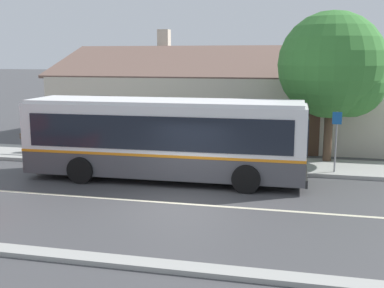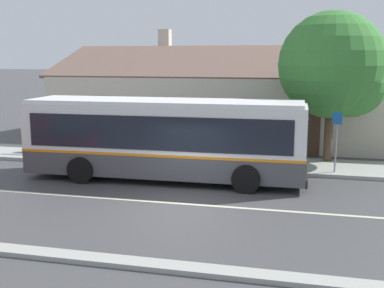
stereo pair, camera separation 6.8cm
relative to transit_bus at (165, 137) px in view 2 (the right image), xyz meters
The scene contains 9 objects.
ground_plane 3.61m from the transit_bus, 64.56° to the right, with size 300.00×300.00×0.00m, color #424244.
sidewalk_far 3.74m from the transit_bus, 65.98° to the left, with size 60.00×3.00×0.15m, color #9E9E99.
curb_near 7.94m from the transit_bus, 79.77° to the right, with size 60.00×0.50×0.12m, color #9E9E99.
lane_divider_stripe 3.61m from the transit_bus, 64.56° to the right, with size 60.00×0.16×0.01m, color beige.
community_building 11.47m from the transit_bus, 78.99° to the left, with size 21.77×10.83×6.33m.
transit_bus is the anchor object (origin of this frame).
bench_by_building 7.72m from the transit_bus, 158.11° to the left, with size 1.62×0.51×0.94m.
street_tree_primary 8.00m from the transit_bus, 33.32° to the left, with size 4.58×4.54×6.58m.
bus_stop_sign 6.72m from the transit_bus, 18.15° to the left, with size 0.36×0.07×2.40m.
Camera 2 is at (3.80, -14.37, 4.65)m, focal length 45.00 mm.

